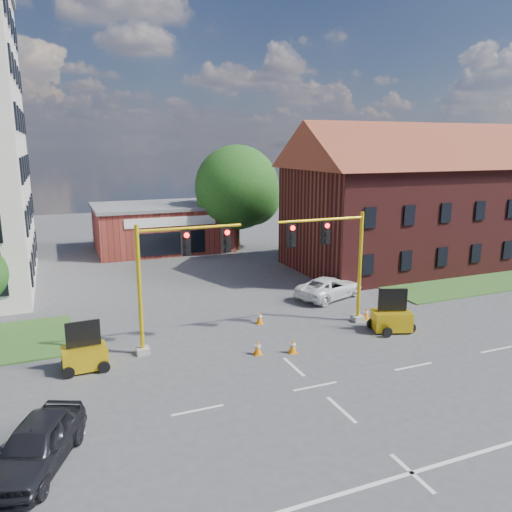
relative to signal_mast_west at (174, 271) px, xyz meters
name	(u,v)px	position (x,y,z in m)	size (l,w,h in m)	color
ground	(315,386)	(4.36, -6.00, -3.92)	(120.00, 120.00, 0.00)	#404043
grass_verge_ne	(478,285)	(22.36, 3.00, -3.88)	(14.00, 4.00, 0.08)	#30541F
lane_markings	(356,423)	(4.36, -9.00, -3.91)	(60.00, 36.00, 0.01)	silver
brick_shop	(162,227)	(4.36, 23.99, -1.76)	(12.40, 8.40, 4.30)	maroon
townhouse_row	(417,193)	(22.36, 10.00, 2.01)	(21.00, 11.00, 11.50)	#491716
tree_large	(241,190)	(11.25, 21.08, 1.71)	(8.17, 7.78, 9.77)	#372714
signal_mast_west	(174,271)	(0.00, 0.00, 0.00)	(5.30, 0.60, 6.20)	gray
signal_mast_east	(335,256)	(8.71, 0.00, 0.00)	(5.30, 0.60, 6.20)	gray
trailer_west	(85,355)	(-4.28, -0.74, -3.25)	(1.93, 1.33, 2.14)	yellow
trailer_east	(391,318)	(11.14, -1.98, -3.22)	(2.28, 1.89, 2.22)	yellow
cone_a	(258,348)	(3.38, -2.15, -3.58)	(0.40, 0.40, 0.70)	orange
cone_b	(260,318)	(5.08, 1.68, -3.58)	(0.40, 0.40, 0.70)	orange
cone_c	(293,346)	(5.00, -2.61, -3.58)	(0.40, 0.40, 0.70)	orange
cone_d	(366,314)	(10.93, 0.04, -3.58)	(0.40, 0.40, 0.70)	orange
pickup_white	(330,288)	(11.13, 4.43, -3.24)	(2.26, 4.90, 1.36)	white
sedan_dark	(36,445)	(-6.10, -7.39, -3.16)	(1.79, 4.44, 1.51)	black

